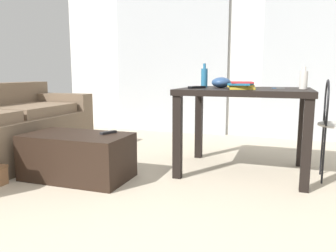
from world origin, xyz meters
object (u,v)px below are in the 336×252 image
at_px(tv_remote_on_table, 197,87).
at_px(craft_table, 245,101).
at_px(bowl, 221,82).
at_px(coffee_table, 78,156).
at_px(bottle_near, 304,80).
at_px(bottle_far, 204,77).
at_px(book_stack, 242,85).
at_px(scissors, 277,88).
at_px(wire_chair, 335,117).
at_px(tv_remote_primary, 108,132).

bearing_deg(tv_remote_on_table, craft_table, 52.95).
bearing_deg(bowl, craft_table, -11.82).
height_order(coffee_table, tv_remote_on_table, tv_remote_on_table).
distance_m(coffee_table, bowl, 1.44).
bearing_deg(bottle_near, bowl, 179.16).
relative_size(bottle_far, bowl, 1.27).
bearing_deg(book_stack, scissors, 41.52).
height_order(bottle_far, bowl, bottle_far).
height_order(bottle_near, book_stack, bottle_near).
distance_m(bowl, book_stack, 0.29).
relative_size(bottle_near, scissors, 1.73).
height_order(wire_chair, tv_remote_primary, wire_chair).
bearing_deg(tv_remote_primary, bottle_far, 69.71).
relative_size(tv_remote_on_table, tv_remote_primary, 1.11).
bearing_deg(scissors, craft_table, -162.29).
height_order(coffee_table, bottle_far, bottle_far).
xyz_separation_m(bottle_near, bottle_far, (-0.88, 0.11, 0.01)).
height_order(bottle_near, tv_remote_primary, bottle_near).
xyz_separation_m(wire_chair, tv_remote_on_table, (-1.13, -0.15, 0.24)).
bearing_deg(tv_remote_on_table, scissors, 52.21).
relative_size(wire_chair, tv_remote_primary, 5.60).
bearing_deg(tv_remote_primary, wire_chair, 40.64).
xyz_separation_m(bowl, book_stack, (0.21, -0.21, -0.02)).
xyz_separation_m(bowl, scissors, (0.48, 0.04, -0.05)).
height_order(bottle_near, bowl, bottle_near).
distance_m(bottle_near, tv_remote_primary, 1.71).
height_order(bowl, tv_remote_on_table, bowl).
height_order(tv_remote_on_table, tv_remote_primary, tv_remote_on_table).
bearing_deg(tv_remote_on_table, tv_remote_primary, -115.37).
bearing_deg(wire_chair, bowl, 177.33).
height_order(craft_table, bottle_far, bottle_far).
relative_size(craft_table, book_stack, 3.91).
relative_size(wire_chair, bowl, 4.80).
bearing_deg(bowl, tv_remote_primary, -144.93).
bearing_deg(bottle_far, wire_chair, -7.09).
xyz_separation_m(tv_remote_on_table, scissors, (0.67, 0.23, -0.01)).
bearing_deg(wire_chair, book_stack, -167.70).
bearing_deg(tv_remote_primary, book_stack, 43.83).
bearing_deg(tv_remote_primary, coffee_table, -130.89).
xyz_separation_m(book_stack, tv_remote_primary, (-1.06, -0.39, -0.40)).
height_order(coffee_table, bottle_near, bottle_near).
bearing_deg(bottle_near, scissors, 167.51).
bearing_deg(book_stack, wire_chair, 12.30).
bearing_deg(tv_remote_on_table, book_stack, 30.88).
bearing_deg(tv_remote_primary, bottle_near, 44.35).
relative_size(coffee_table, tv_remote_primary, 5.87).
height_order(craft_table, bowl, bowl).
bearing_deg(wire_chair, bottle_far, 172.91).
relative_size(book_stack, tv_remote_primary, 1.89).
distance_m(bottle_near, tv_remote_on_table, 0.90).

